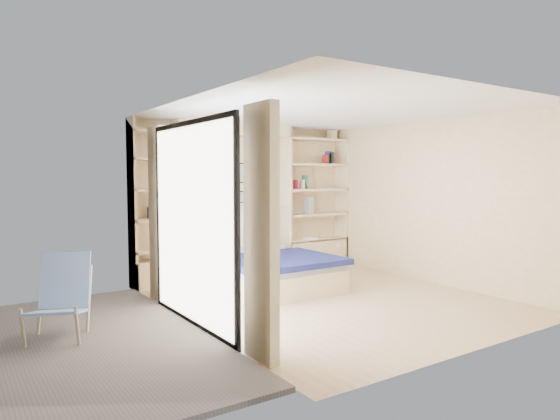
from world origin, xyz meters
TOP-DOWN VIEW (x-y plane):
  - ground at (0.00, 0.00)m, footprint 4.50×4.50m
  - room_shell at (-0.39, 1.52)m, footprint 4.50×4.50m
  - bed at (-0.32, 1.11)m, footprint 1.64×2.15m
  - photo_gallery at (-0.45, 2.22)m, footprint 1.48×0.02m
  - reading_lamps at (-0.30, 2.00)m, footprint 1.92×0.12m
  - shelf_decor at (1.09, 2.07)m, footprint 3.57×0.23m
  - deck at (-3.60, 0.00)m, footprint 3.20×4.00m
  - deck_chair at (-3.26, 0.39)m, footprint 0.81×0.99m

SIDE VIEW (x-z plane):
  - ground at x=0.00m, z-range 0.00..0.00m
  - deck at x=-3.60m, z-range -0.03..0.03m
  - bed at x=-0.32m, z-range -0.27..0.80m
  - deck_chair at x=-3.26m, z-range -0.02..0.84m
  - room_shell at x=-0.39m, z-range -1.17..3.33m
  - reading_lamps at x=-0.30m, z-range 1.03..1.17m
  - photo_gallery at x=-0.45m, z-range 1.19..2.01m
  - shelf_decor at x=1.09m, z-range 0.69..2.72m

